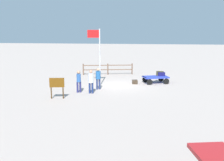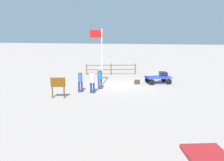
% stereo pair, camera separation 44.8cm
% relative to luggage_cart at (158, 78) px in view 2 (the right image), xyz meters
% --- Properties ---
extents(ground_plane, '(120.00, 120.00, 0.00)m').
position_rel_luggage_cart_xyz_m(ground_plane, '(3.06, 1.23, -0.43)').
color(ground_plane, '#B8A69B').
extents(luggage_cart, '(2.34, 1.87, 0.57)m').
position_rel_luggage_cart_xyz_m(luggage_cart, '(0.00, 0.00, 0.00)').
color(luggage_cart, '#2E41C1').
rests_on(luggage_cart, ground).
extents(suitcase_olive, '(0.63, 0.36, 0.37)m').
position_rel_luggage_cart_xyz_m(suitcase_olive, '(-0.39, -0.51, 0.32)').
color(suitcase_olive, '#3F3B24').
rests_on(suitcase_olive, luggage_cart).
extents(suitcase_maroon, '(0.63, 0.46, 0.31)m').
position_rel_luggage_cart_xyz_m(suitcase_maroon, '(-0.51, -0.41, 0.29)').
color(suitcase_maroon, '#191751').
rests_on(suitcase_maroon, luggage_cart).
extents(suitcase_grey, '(0.50, 0.46, 0.33)m').
position_rel_luggage_cart_xyz_m(suitcase_grey, '(1.70, 0.55, -0.27)').
color(suitcase_grey, '#3F3125').
rests_on(suitcase_grey, ground).
extents(worker_lead, '(0.40, 0.40, 1.61)m').
position_rel_luggage_cart_xyz_m(worker_lead, '(5.55, 4.16, 0.49)').
color(worker_lead, navy).
rests_on(worker_lead, ground).
extents(worker_trailing, '(0.36, 0.36, 1.67)m').
position_rel_luggage_cart_xyz_m(worker_trailing, '(4.62, 4.33, 0.55)').
color(worker_trailing, navy).
rests_on(worker_trailing, ground).
extents(worker_supervisor, '(0.51, 0.51, 1.63)m').
position_rel_luggage_cart_xyz_m(worker_supervisor, '(4.35, 2.98, 0.53)').
color(worker_supervisor, navy).
rests_on(worker_supervisor, ground).
extents(flagpole, '(1.02, 0.12, 4.54)m').
position_rel_luggage_cart_xyz_m(flagpole, '(4.61, 1.55, 2.34)').
color(flagpole, silver).
rests_on(flagpole, ground).
extents(signboard, '(0.96, 0.24, 1.38)m').
position_rel_luggage_cart_xyz_m(signboard, '(6.52, 6.07, 0.49)').
color(signboard, '#4C3319').
rests_on(signboard, ground).
extents(wooden_fence, '(4.91, 1.12, 1.11)m').
position_rel_luggage_cart_xyz_m(wooden_fence, '(4.60, -3.71, 0.21)').
color(wooden_fence, brown).
rests_on(wooden_fence, ground).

